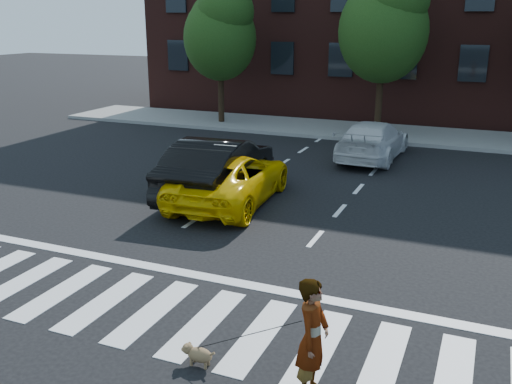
% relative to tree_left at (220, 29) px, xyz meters
% --- Properties ---
extents(ground, '(120.00, 120.00, 0.00)m').
position_rel_tree_left_xyz_m(ground, '(6.97, -17.00, -4.44)').
color(ground, black).
rests_on(ground, ground).
extents(crosswalk, '(13.00, 2.40, 0.01)m').
position_rel_tree_left_xyz_m(crosswalk, '(6.97, -17.00, -4.43)').
color(crosswalk, silver).
rests_on(crosswalk, ground).
extents(stop_line, '(12.00, 0.30, 0.01)m').
position_rel_tree_left_xyz_m(stop_line, '(6.97, -15.40, -4.43)').
color(stop_line, silver).
rests_on(stop_line, ground).
extents(sidewalk_far, '(30.00, 4.00, 0.15)m').
position_rel_tree_left_xyz_m(sidewalk_far, '(6.97, 0.50, -4.37)').
color(sidewalk_far, slate).
rests_on(sidewalk_far, ground).
extents(tree_left, '(3.39, 3.38, 6.50)m').
position_rel_tree_left_xyz_m(tree_left, '(0.00, 0.00, 0.00)').
color(tree_left, black).
rests_on(tree_left, ground).
extents(tree_mid, '(3.69, 3.69, 7.10)m').
position_rel_tree_left_xyz_m(tree_mid, '(7.50, -0.00, 0.41)').
color(tree_mid, black).
rests_on(tree_mid, ground).
extents(taxi, '(2.60, 5.05, 1.36)m').
position_rel_tree_left_xyz_m(taxi, '(5.57, -10.83, -3.76)').
color(taxi, '#E6B604').
rests_on(taxi, ground).
extents(black_sedan, '(2.22, 5.31, 1.71)m').
position_rel_tree_left_xyz_m(black_sedan, '(4.97, -10.39, -3.59)').
color(black_sedan, black).
rests_on(black_sedan, ground).
extents(white_suv, '(2.07, 4.80, 1.38)m').
position_rel_tree_left_xyz_m(white_suv, '(8.12, -4.19, -3.75)').
color(white_suv, silver).
rests_on(white_suv, ground).
extents(woman, '(0.43, 0.64, 1.71)m').
position_rel_tree_left_xyz_m(woman, '(10.19, -18.10, -3.58)').
color(woman, '#999999').
rests_on(woman, ground).
extents(dog, '(0.56, 0.21, 0.32)m').
position_rel_tree_left_xyz_m(dog, '(8.44, -18.10, -4.25)').
color(dog, '#987F4D').
rests_on(dog, ground).
extents(taxi_sign, '(0.67, 0.33, 0.32)m').
position_rel_tree_left_xyz_m(taxi_sign, '(5.57, -11.03, -2.92)').
color(taxi_sign, white).
rests_on(taxi_sign, taxi).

